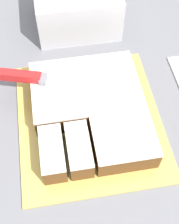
{
  "coord_description": "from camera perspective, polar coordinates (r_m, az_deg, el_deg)",
  "views": [
    {
      "loc": [
        -0.1,
        -0.48,
        1.57
      ],
      "look_at": [
        -0.03,
        -0.07,
        0.96
      ],
      "focal_mm": 50.0,
      "sensor_mm": 36.0,
      "label": 1
    }
  ],
  "objects": [
    {
      "name": "countertop",
      "position": [
        1.21,
        0.9,
        -9.97
      ],
      "size": [
        1.4,
        1.1,
        0.92
      ],
      "color": "slate",
      "rests_on": "ground_plane"
    },
    {
      "name": "ground_plane",
      "position": [
        1.64,
        0.68,
        -16.42
      ],
      "size": [
        8.0,
        8.0,
        0.0
      ],
      "primitive_type": "plane",
      "color": "#4C4742"
    },
    {
      "name": "cake_board",
      "position": [
        0.76,
        0.0,
        -1.38
      ],
      "size": [
        0.34,
        0.39,
        0.01
      ],
      "color": "gold",
      "rests_on": "countertop"
    },
    {
      "name": "storage_box",
      "position": [
        0.96,
        -2.38,
        18.89
      ],
      "size": [
        0.24,
        0.2,
        0.13
      ],
      "color": "#B2B2B7",
      "rests_on": "countertop"
    },
    {
      "name": "knife",
      "position": [
        0.76,
        -10.35,
        6.17
      ],
      "size": [
        0.31,
        0.11,
        0.02
      ],
      "rotation": [
        0.0,
        0.0,
        -0.29
      ],
      "color": "silver",
      "rests_on": "cake"
    },
    {
      "name": "cake",
      "position": [
        0.74,
        0.2,
        0.27
      ],
      "size": [
        0.26,
        0.3,
        0.06
      ],
      "color": "brown",
      "rests_on": "cake_board"
    }
  ]
}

